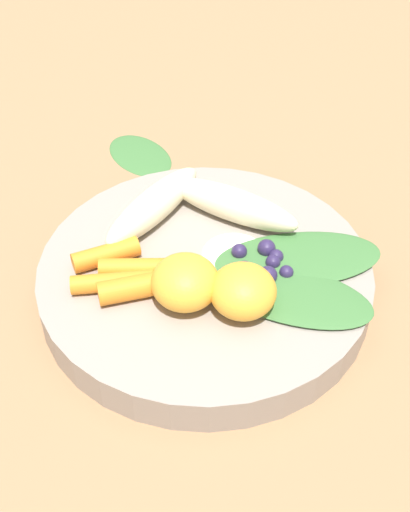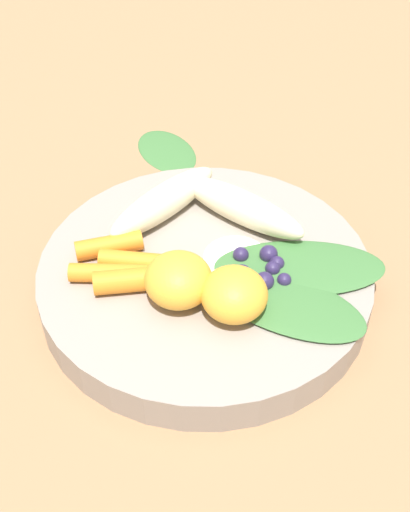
# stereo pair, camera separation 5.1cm
# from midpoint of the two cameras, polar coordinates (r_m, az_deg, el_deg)

# --- Properties ---
(ground_plane) EXTENTS (2.40, 2.40, 0.00)m
(ground_plane) POSITION_cam_midpoint_polar(r_m,az_deg,el_deg) (0.54, -2.72, -3.16)
(ground_plane) COLOR #99704C
(bowl) EXTENTS (0.26, 0.26, 0.03)m
(bowl) POSITION_cam_midpoint_polar(r_m,az_deg,el_deg) (0.53, -2.77, -2.07)
(bowl) COLOR gray
(bowl) RESTS_ON ground_plane
(banana_peeled_left) EXTENTS (0.12, 0.05, 0.03)m
(banana_peeled_left) POSITION_cam_midpoint_polar(r_m,az_deg,el_deg) (0.55, -7.01, 4.15)
(banana_peeled_left) COLOR beige
(banana_peeled_left) RESTS_ON bowl
(banana_peeled_right) EXTENTS (0.04, 0.12, 0.03)m
(banana_peeled_right) POSITION_cam_midpoint_polar(r_m,az_deg,el_deg) (0.55, -0.73, 4.38)
(banana_peeled_right) COLOR beige
(banana_peeled_right) RESTS_ON bowl
(orange_segment_near) EXTENTS (0.05, 0.05, 0.04)m
(orange_segment_near) POSITION_cam_midpoint_polar(r_m,az_deg,el_deg) (0.47, 0.14, -3.13)
(orange_segment_near) COLOR #F4A833
(orange_segment_near) RESTS_ON bowl
(orange_segment_far) EXTENTS (0.05, 0.05, 0.04)m
(orange_segment_far) POSITION_cam_midpoint_polar(r_m,az_deg,el_deg) (0.48, -4.82, -2.33)
(orange_segment_far) COLOR #F4A833
(orange_segment_far) RESTS_ON bowl
(carrot_front) EXTENTS (0.05, 0.05, 0.02)m
(carrot_front) POSITION_cam_midpoint_polar(r_m,az_deg,el_deg) (0.52, -11.13, -0.01)
(carrot_front) COLOR orange
(carrot_front) RESTS_ON bowl
(carrot_mid_left) EXTENTS (0.03, 0.05, 0.01)m
(carrot_mid_left) POSITION_cam_midpoint_polar(r_m,az_deg,el_deg) (0.51, -9.04, -1.13)
(carrot_mid_left) COLOR orange
(carrot_mid_left) RESTS_ON bowl
(carrot_mid_right) EXTENTS (0.04, 0.06, 0.01)m
(carrot_mid_right) POSITION_cam_midpoint_polar(r_m,az_deg,el_deg) (0.50, -10.72, -2.32)
(carrot_mid_right) COLOR orange
(carrot_mid_right) RESTS_ON bowl
(carrot_rear) EXTENTS (0.04, 0.05, 0.02)m
(carrot_rear) POSITION_cam_midpoint_polar(r_m,az_deg,el_deg) (0.49, -8.99, -2.79)
(carrot_rear) COLOR orange
(carrot_rear) RESTS_ON bowl
(blueberry_pile) EXTENTS (0.04, 0.05, 0.01)m
(blueberry_pile) POSITION_cam_midpoint_polar(r_m,az_deg,el_deg) (0.51, 2.06, -0.72)
(blueberry_pile) COLOR #2D234C
(blueberry_pile) RESTS_ON bowl
(coconut_shred_patch) EXTENTS (0.05, 0.05, 0.00)m
(coconut_shred_patch) POSITION_cam_midpoint_polar(r_m,az_deg,el_deg) (0.52, -0.30, -0.11)
(coconut_shred_patch) COLOR white
(coconut_shred_patch) RESTS_ON bowl
(kale_leaf_left) EXTENTS (0.06, 0.12, 0.01)m
(kale_leaf_left) POSITION_cam_midpoint_polar(r_m,az_deg,el_deg) (0.49, 4.22, -3.35)
(kale_leaf_left) COLOR #3D7038
(kale_leaf_left) RESTS_ON bowl
(kale_leaf_right) EXTENTS (0.12, 0.14, 0.01)m
(kale_leaf_right) POSITION_cam_midpoint_polar(r_m,az_deg,el_deg) (0.52, 5.04, -0.34)
(kale_leaf_right) COLOR #3D7038
(kale_leaf_right) RESTS_ON bowl
(kale_leaf_stray) EXTENTS (0.09, 0.10, 0.01)m
(kale_leaf_stray) POSITION_cam_midpoint_polar(r_m,az_deg,el_deg) (0.69, -7.66, 8.49)
(kale_leaf_stray) COLOR #3D7038
(kale_leaf_stray) RESTS_ON ground_plane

